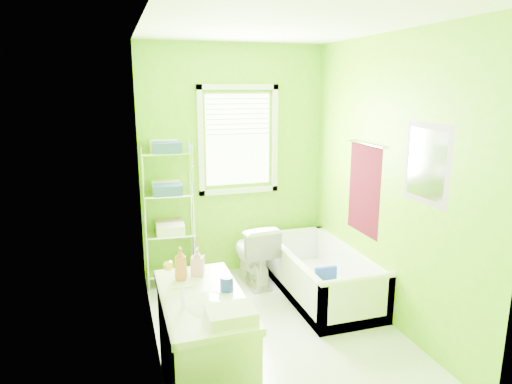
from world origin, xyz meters
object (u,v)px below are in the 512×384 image
object	(u,v)px
bathtub	(321,280)
vanity	(204,346)
toilet	(254,253)
wire_shelf_unit	(169,199)

from	to	relation	value
bathtub	vanity	xyz separation A→B (m)	(-1.47, -1.27, 0.26)
toilet	wire_shelf_unit	xyz separation A→B (m)	(-0.86, 0.26, 0.62)
toilet	vanity	size ratio (longest dim) A/B	0.67
bathtub	toilet	bearing A→B (deg)	139.26
bathtub	vanity	distance (m)	1.96
vanity	wire_shelf_unit	world-z (taller)	wire_shelf_unit
toilet	bathtub	bearing A→B (deg)	135.50
bathtub	wire_shelf_unit	xyz separation A→B (m)	(-1.44, 0.76, 0.80)
vanity	wire_shelf_unit	xyz separation A→B (m)	(0.03, 2.03, 0.54)
bathtub	wire_shelf_unit	distance (m)	1.81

